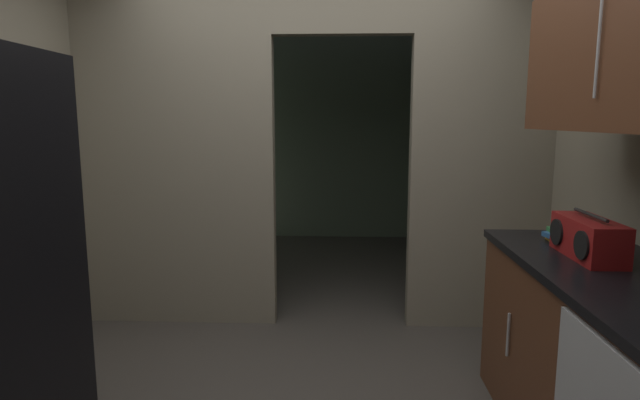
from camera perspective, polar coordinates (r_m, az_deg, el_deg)
name	(u,v)px	position (r m, az deg, el deg)	size (l,w,h in m)	color
kitchen_partition	(303,136)	(3.72, -1.87, 7.12)	(3.39, 0.12, 2.64)	gray
adjoining_room_shell	(323,137)	(5.71, 0.31, 6.94)	(3.39, 2.97, 2.64)	slate
lower_cabinet_run	(616,379)	(2.58, 29.97, -16.79)	(0.67, 1.73, 0.89)	brown
boombox	(588,238)	(2.62, 27.56, -3.78)	(0.18, 0.43, 0.21)	maroon
book_stack	(560,236)	(2.91, 25.01, -3.61)	(0.14, 0.16, 0.07)	gold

